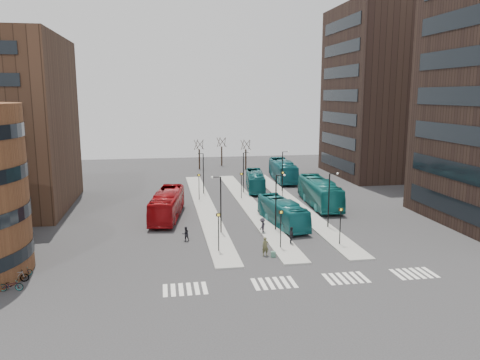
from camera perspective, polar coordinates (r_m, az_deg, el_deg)
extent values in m
plane|color=#29292C|center=(34.63, 7.46, -14.78)|extent=(160.00, 160.00, 0.00)
cube|color=gray|center=(61.88, -4.31, -3.28)|extent=(2.50, 45.00, 0.15)
cube|color=gray|center=(62.70, 1.16, -3.07)|extent=(2.50, 45.00, 0.15)
cube|color=gray|center=(64.08, 6.44, -2.84)|extent=(2.50, 45.00, 0.15)
cube|color=navy|center=(43.41, 4.07, -9.03)|extent=(0.43, 0.35, 0.52)
imported|color=maroon|center=(56.82, -8.86, -2.98)|extent=(4.66, 12.17, 3.31)
imported|color=#146165|center=(53.50, 5.19, -3.95)|extent=(3.72, 10.68, 2.91)
imported|color=#12555A|center=(72.47, 1.87, -0.11)|extent=(3.88, 10.68, 2.91)
imported|color=#156A68|center=(63.29, 9.67, -1.51)|extent=(3.78, 12.92, 3.55)
imported|color=#15626C|center=(80.90, 5.24, 1.17)|extent=(3.84, 12.74, 3.50)
imported|color=brown|center=(43.53, 3.11, -8.10)|extent=(0.67, 0.46, 1.76)
imported|color=black|center=(47.98, -6.64, -6.54)|extent=(0.86, 0.75, 1.51)
imported|color=black|center=(46.68, 6.27, -6.80)|extent=(0.61, 1.14, 1.84)
imported|color=black|center=(50.15, 2.75, -5.61)|extent=(1.13, 1.27, 1.71)
imported|color=gray|center=(40.18, -26.13, -11.44)|extent=(1.80, 0.71, 0.93)
imported|color=gray|center=(41.56, -25.53, -10.58)|extent=(1.81, 0.97, 1.05)
imported|color=gray|center=(42.72, -25.07, -10.13)|extent=(1.68, 1.08, 0.83)
cube|color=silver|center=(36.93, -9.10, -13.16)|extent=(0.35, 2.40, 0.01)
cube|color=silver|center=(36.93, -8.15, -13.13)|extent=(0.35, 2.40, 0.01)
cube|color=silver|center=(36.95, -7.19, -13.09)|extent=(0.35, 2.40, 0.01)
cube|color=silver|center=(36.97, -6.24, -13.05)|extent=(0.35, 2.40, 0.01)
cube|color=silver|center=(37.00, -5.29, -13.01)|extent=(0.35, 2.40, 0.01)
cube|color=silver|center=(37.05, -4.34, -12.97)|extent=(0.35, 2.40, 0.01)
cube|color=silver|center=(37.59, 1.89, -12.59)|extent=(0.35, 2.40, 0.01)
cube|color=silver|center=(37.70, 2.81, -12.52)|extent=(0.35, 2.40, 0.01)
cube|color=silver|center=(37.83, 3.71, -12.45)|extent=(0.35, 2.40, 0.01)
cube|color=silver|center=(37.96, 4.62, -12.38)|extent=(0.35, 2.40, 0.01)
cube|color=silver|center=(38.11, 5.51, -12.30)|extent=(0.35, 2.40, 0.01)
cube|color=silver|center=(38.26, 6.40, -12.22)|extent=(0.35, 2.40, 0.01)
cube|color=silver|center=(39.15, 10.71, -11.80)|extent=(0.35, 2.40, 0.01)
cube|color=silver|center=(39.36, 11.55, -11.72)|extent=(0.35, 2.40, 0.01)
cube|color=silver|center=(39.57, 12.38, -11.62)|extent=(0.35, 2.40, 0.01)
cube|color=silver|center=(39.79, 13.19, -11.53)|extent=(0.35, 2.40, 0.01)
cube|color=silver|center=(40.01, 14.00, -11.44)|extent=(0.35, 2.40, 0.01)
cube|color=silver|center=(40.25, 14.80, -11.35)|extent=(0.35, 2.40, 0.01)
cube|color=silver|center=(41.53, 18.64, -10.86)|extent=(0.35, 2.40, 0.01)
cube|color=silver|center=(41.81, 19.38, -10.76)|extent=(0.35, 2.40, 0.01)
cube|color=silver|center=(42.10, 20.11, -10.66)|extent=(0.35, 2.40, 0.01)
cube|color=silver|center=(42.39, 20.82, -10.56)|extent=(0.35, 2.40, 0.01)
cube|color=silver|center=(42.69, 21.53, -10.47)|extent=(0.35, 2.40, 0.01)
cube|color=silver|center=(42.99, 22.23, -10.37)|extent=(0.35, 2.40, 0.01)
cube|color=black|center=(56.95, 24.16, -2.88)|extent=(0.12, 16.00, 2.00)
cube|color=black|center=(56.23, 24.46, 1.10)|extent=(0.12, 16.00, 2.00)
cube|color=black|center=(55.79, 24.77, 5.15)|extent=(0.12, 16.00, 2.00)
cube|color=black|center=(55.63, 25.09, 9.25)|extent=(0.12, 16.00, 2.00)
cube|color=black|center=(55.76, 25.41, 13.36)|extent=(0.12, 16.00, 2.00)
cube|color=black|center=(56.17, 25.74, 17.42)|extent=(0.12, 16.00, 2.00)
cube|color=#2F211A|center=(90.03, 18.06, 10.11)|extent=(20.00, 20.00, 30.00)
cube|color=black|center=(86.71, 11.69, 2.12)|extent=(0.12, 16.00, 2.00)
cube|color=black|center=(86.24, 11.78, 4.75)|extent=(0.12, 16.00, 2.00)
cube|color=black|center=(85.95, 11.88, 7.40)|extent=(0.12, 16.00, 2.00)
cube|color=black|center=(85.85, 11.98, 10.06)|extent=(0.12, 16.00, 2.00)
cube|color=black|center=(85.94, 12.09, 12.73)|extent=(0.12, 16.00, 2.00)
cube|color=black|center=(86.21, 12.19, 15.39)|extent=(0.12, 16.00, 2.00)
cube|color=black|center=(86.66, 12.30, 18.02)|extent=(0.12, 16.00, 2.00)
cylinder|color=black|center=(44.09, -2.63, -6.46)|extent=(0.10, 0.10, 3.50)
cube|color=black|center=(43.61, -2.65, -4.26)|extent=(0.45, 0.10, 0.30)
cube|color=yellow|center=(43.55, -2.64, -4.28)|extent=(0.20, 0.02, 0.20)
cylinder|color=black|center=(65.35, -5.02, -0.91)|extent=(0.10, 0.10, 3.50)
cube|color=black|center=(65.03, -5.04, 0.60)|extent=(0.45, 0.10, 0.30)
cube|color=yellow|center=(64.97, -5.04, 0.59)|extent=(0.20, 0.02, 0.20)
cylinder|color=black|center=(45.18, 4.99, -6.07)|extent=(0.10, 0.10, 3.50)
cube|color=black|center=(44.71, 5.02, -3.92)|extent=(0.45, 0.10, 0.30)
cube|color=yellow|center=(44.66, 5.04, -3.94)|extent=(0.20, 0.02, 0.20)
cylinder|color=black|center=(66.09, 0.17, -0.75)|extent=(0.10, 0.10, 3.50)
cube|color=black|center=(65.77, 0.17, 0.75)|extent=(0.45, 0.10, 0.30)
cube|color=yellow|center=(65.72, 0.18, 0.74)|extent=(0.20, 0.02, 0.20)
cylinder|color=black|center=(47.02, 12.11, -5.61)|extent=(0.10, 0.10, 3.50)
cube|color=black|center=(46.57, 12.19, -3.54)|extent=(0.45, 0.10, 0.30)
cube|color=yellow|center=(46.52, 12.22, -3.56)|extent=(0.20, 0.02, 0.20)
cylinder|color=black|center=(67.36, 5.21, -0.58)|extent=(0.10, 0.10, 3.50)
cube|color=black|center=(67.05, 5.23, 0.89)|extent=(0.45, 0.10, 0.30)
cube|color=yellow|center=(66.99, 5.24, 0.88)|extent=(0.20, 0.02, 0.20)
cylinder|color=black|center=(49.63, -2.35, -3.04)|extent=(0.14, 0.14, 6.00)
cylinder|color=black|center=(48.96, -2.90, 0.36)|extent=(0.90, 0.08, 0.08)
sphere|color=silver|center=(48.91, -3.43, 0.34)|extent=(0.24, 0.24, 0.24)
cylinder|color=black|center=(69.13, -4.48, 0.77)|extent=(0.14, 0.14, 6.00)
cylinder|color=black|center=(68.65, -4.89, 3.23)|extent=(0.90, 0.08, 0.08)
sphere|color=silver|center=(68.61, -5.27, 3.22)|extent=(0.24, 0.24, 0.24)
cylinder|color=black|center=(50.72, 4.39, -2.77)|extent=(0.14, 0.14, 6.00)
cylinder|color=black|center=(50.23, 4.94, 0.59)|extent=(0.90, 0.08, 0.08)
sphere|color=silver|center=(50.35, 5.43, 0.60)|extent=(0.24, 0.24, 0.24)
cylinder|color=black|center=(69.91, 0.42, 0.91)|extent=(0.14, 0.14, 6.00)
cylinder|color=black|center=(69.56, 0.79, 3.36)|extent=(0.90, 0.08, 0.08)
sphere|color=silver|center=(69.64, 1.15, 3.37)|extent=(0.24, 0.24, 0.24)
cylinder|color=black|center=(52.48, 10.77, -2.48)|extent=(0.14, 0.14, 6.00)
cylinder|color=black|center=(52.06, 11.34, 0.77)|extent=(0.90, 0.08, 0.08)
sphere|color=silver|center=(52.22, 11.80, 0.78)|extent=(0.24, 0.24, 0.24)
cylinder|color=black|center=(71.20, 5.18, 1.04)|extent=(0.14, 0.14, 6.00)
cylinder|color=black|center=(70.89, 5.57, 3.45)|extent=(0.90, 0.08, 0.08)
sphere|color=silver|center=(71.01, 5.92, 3.45)|extent=(0.24, 0.24, 0.24)
cylinder|color=black|center=(93.06, -4.98, 2.54)|extent=(0.30, 0.30, 4.00)
cylinder|color=black|center=(92.76, -4.57, 4.32)|extent=(0.10, 1.56, 1.95)
cylinder|color=black|center=(93.38, -4.91, 4.36)|extent=(1.48, 0.59, 1.97)
cylinder|color=black|center=(93.07, -5.38, 4.33)|extent=(0.90, 1.31, 1.99)
cylinder|color=black|center=(92.25, -5.34, 4.28)|extent=(0.89, 1.31, 1.99)
cylinder|color=black|center=(92.06, -4.84, 4.27)|extent=(1.48, 0.58, 1.97)
cylinder|color=black|center=(97.52, -2.24, 2.93)|extent=(0.30, 0.30, 4.00)
cylinder|color=black|center=(97.28, -1.85, 4.63)|extent=(0.10, 1.56, 1.95)
cylinder|color=black|center=(97.87, -2.18, 4.67)|extent=(1.48, 0.59, 1.97)
cylinder|color=black|center=(97.52, -2.62, 4.64)|extent=(0.90, 1.31, 1.99)
cylinder|color=black|center=(96.71, -2.56, 4.59)|extent=(0.89, 1.31, 1.99)
cylinder|color=black|center=(96.56, -2.08, 4.59)|extent=(1.48, 0.58, 1.97)
cylinder|color=black|center=(92.26, 0.71, 2.51)|extent=(0.30, 0.30, 4.00)
cylinder|color=black|center=(92.04, 1.14, 4.31)|extent=(0.10, 1.56, 1.95)
cylinder|color=black|center=(92.60, 0.77, 4.34)|extent=(1.48, 0.59, 1.97)
cylinder|color=black|center=(92.21, 0.32, 4.32)|extent=(0.90, 1.31, 1.99)
cylinder|color=black|center=(91.41, 0.41, 4.26)|extent=(0.89, 1.31, 1.99)
cylinder|color=black|center=(91.30, 0.92, 4.26)|extent=(1.48, 0.58, 1.97)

